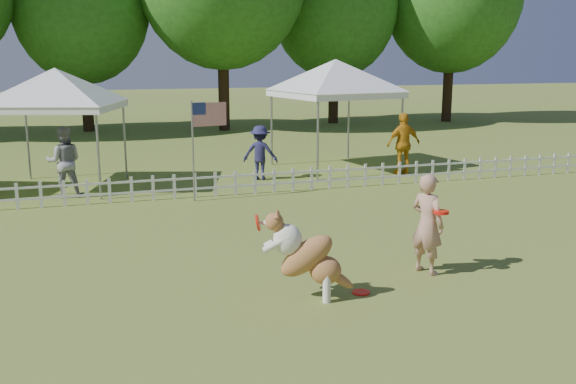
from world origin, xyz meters
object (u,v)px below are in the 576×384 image
Objects in this scene: spectator_a at (64,162)px; dog at (308,256)px; frisbee_on_turf at (361,292)px; spectator_c at (404,144)px; canopy_tent_right at (335,116)px; handler at (427,224)px; canopy_tent_left at (59,130)px; spectator_b at (260,153)px; flag_pole at (193,152)px.

dog is at bearing 116.21° from spectator_a.
spectator_c is at bearing 58.89° from frisbee_on_turf.
canopy_tent_right is 8.00m from spectator_a.
handler is at bearing -113.20° from canopy_tent_right.
canopy_tent_left is 7.89m from canopy_tent_right.
canopy_tent_left is 5.28m from spectator_b.
spectator_c reaches higher than spectator_a.
frisbee_on_turf is 6.96m from flag_pole.
dog is 8.82m from spectator_a.
flag_pole is (-4.86, -3.27, -0.42)m from canopy_tent_right.
flag_pole reaches higher than frisbee_on_turf.
handler is 6.14× the size of frisbee_on_turf.
flag_pole is (-1.28, 6.73, 1.17)m from frisbee_on_turf.
canopy_tent_right is at bearing -131.17° from spectator_b.
handler is at bearing -40.49° from canopy_tent_left.
canopy_tent_right is at bearing -49.05° from spectator_c.
canopy_tent_right is 1.85× the size of spectator_a.
handler is 9.43m from spectator_a.
spectator_a is at bearing -67.89° from canopy_tent_left.
spectator_c is (9.37, -0.86, -0.62)m from canopy_tent_left.
canopy_tent_right reaches higher than canopy_tent_left.
canopy_tent_left is at bearing 175.20° from canopy_tent_right.
canopy_tent_left is at bearing -8.23° from spectator_c.
handler is at bearing 21.35° from frisbee_on_turf.
canopy_tent_left is at bearing 130.83° from dog.
flag_pole reaches higher than handler.
dog is 1.02m from frisbee_on_turf.
spectator_a is at bearing 117.09° from frisbee_on_turf.
flag_pole is 3.25m from spectator_a.
canopy_tent_left is 1.74× the size of spectator_a.
canopy_tent_right is 1.36× the size of flag_pole.
spectator_b is at bearing -20.24° from handler.
spectator_b is at bearing -167.25° from canopy_tent_right.
handler is 1.26× the size of dog.
handler reaches higher than frisbee_on_turf.
spectator_b is (-2.65, -1.11, -0.85)m from canopy_tent_right.
canopy_tent_right is (4.39, 9.98, 0.97)m from dog.
spectator_c is (9.27, 0.27, 0.02)m from spectator_a.
canopy_tent_right is 2.29m from spectator_c.
flag_pole is at bearing -0.13° from handler.
frisbee_on_turf is at bearing 120.83° from spectator_a.
dog is 10.28m from spectator_c.
frisbee_on_turf is at bearing -48.46° from canopy_tent_left.
canopy_tent_right reaches higher than frisbee_on_turf.
frisbee_on_turf is at bearing 88.25° from handler.
spectator_b is at bearing -9.32° from spectator_c.
flag_pole is at bearing 114.33° from dog.
canopy_tent_right is at bearing -36.33° from handler.
flag_pole reaches higher than spectator_c.
handler is 1.06× the size of spectator_b.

